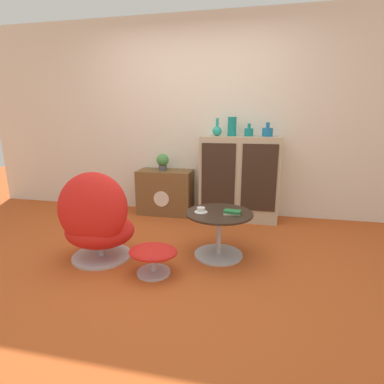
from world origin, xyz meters
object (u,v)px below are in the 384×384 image
book_stack (232,212)px  vase_inner_right (249,132)px  teacup (201,210)px  egg_chair (96,221)px  coffee_table (219,230)px  vase_rightmost (267,132)px  sideboard (239,178)px  potted_plant (163,161)px  tv_console (166,192)px  vase_inner_left (232,126)px  ottoman (153,254)px  vase_leftmost (217,130)px

book_stack → vase_inner_right: bearing=85.9°
teacup → egg_chair: bearing=-162.1°
coffee_table → book_stack: book_stack is taller
egg_chair → vase_rightmost: (1.53, 1.50, 0.75)m
egg_chair → teacup: bearing=17.9°
sideboard → vase_inner_right: bearing=2.3°
sideboard → potted_plant: (-1.04, 0.02, 0.19)m
potted_plant → tv_console: bearing=-0.9°
teacup → book_stack: teacup is taller
vase_inner_left → teacup: (-0.17, -1.20, -0.74)m
book_stack → tv_console: bearing=130.1°
tv_console → book_stack: (1.02, -1.21, 0.16)m
egg_chair → potted_plant: egg_chair is taller
ottoman → vase_leftmost: (0.31, 1.63, 0.97)m
tv_console → book_stack: size_ratio=4.57×
potted_plant → book_stack: (1.05, -1.21, -0.27)m
teacup → vase_rightmost: bearing=63.3°
egg_chair → vase_inner_right: size_ratio=5.64×
vase_inner_left → vase_inner_right: size_ratio=1.52×
vase_inner_left → tv_console: bearing=179.3°
sideboard → vase_rightmost: bearing=0.7°
potted_plant → teacup: bearing=-58.1°
vase_inner_right → teacup: (-0.38, -1.20, -0.68)m
ottoman → vase_inner_right: bearing=66.4°
tv_console → vase_leftmost: (0.71, -0.01, 0.85)m
vase_inner_right → ottoman: bearing=-113.6°
book_stack → potted_plant: bearing=130.9°
vase_inner_right → tv_console: bearing=179.4°
potted_plant → book_stack: size_ratio=1.39×
potted_plant → teacup: potted_plant is taller
vase_inner_left → teacup: bearing=-98.0°
coffee_table → teacup: 0.26m
vase_inner_right → teacup: bearing=-107.6°
egg_chair → vase_leftmost: bearing=58.9°
ottoman → potted_plant: potted_plant is taller
egg_chair → vase_rightmost: vase_rightmost is taller
tv_console → potted_plant: (-0.03, 0.00, 0.43)m
teacup → potted_plant: bearing=121.9°
tv_console → potted_plant: 0.43m
tv_console → vase_leftmost: bearing=-0.9°
coffee_table → vase_leftmost: size_ratio=2.89×
vase_leftmost → vase_inner_left: vase_inner_left is taller
potted_plant → vase_rightmost: bearing=-0.5°
tv_console → vase_rightmost: bearing=-0.5°
vase_leftmost → vase_inner_left: 0.19m
vase_inner_left → vase_rightmost: size_ratio=1.39×
vase_inner_right → vase_rightmost: vase_rightmost is taller
tv_console → coffee_table: 1.49m
egg_chair → potted_plant: 1.56m
egg_chair → teacup: egg_chair is taller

